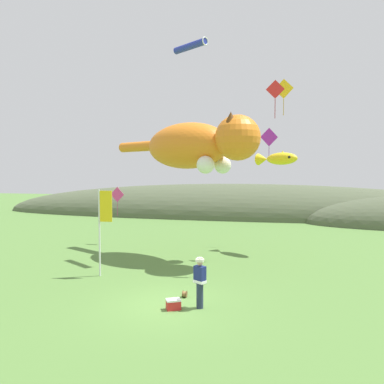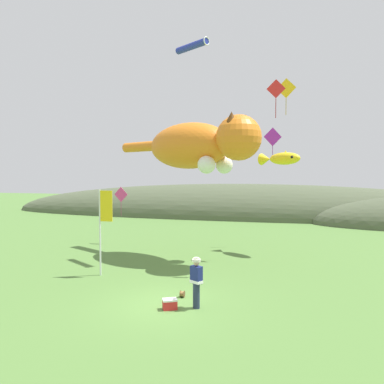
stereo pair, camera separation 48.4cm
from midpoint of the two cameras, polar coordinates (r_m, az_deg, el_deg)
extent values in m
plane|color=#517A38|center=(13.98, -4.73, -16.72)|extent=(120.00, 120.00, 0.00)
ellipsoid|color=#4C563D|center=(41.43, 6.97, -3.54)|extent=(56.76, 10.93, 6.92)
cylinder|color=#232D47|center=(13.46, 0.13, -15.51)|extent=(0.24, 0.24, 0.88)
cube|color=navy|center=(13.25, 0.13, -12.47)|extent=(0.47, 0.42, 0.60)
cube|color=white|center=(13.31, 0.13, -13.47)|extent=(0.49, 0.44, 0.10)
sphere|color=tan|center=(13.14, 0.13, -10.75)|extent=(0.20, 0.20, 0.20)
cylinder|color=beige|center=(13.12, 0.13, -10.37)|extent=(0.30, 0.30, 0.09)
cylinder|color=beige|center=(13.11, 0.13, -10.11)|extent=(0.20, 0.20, 0.07)
cylinder|color=olive|center=(14.62, -2.10, -15.27)|extent=(0.14, 0.19, 0.19)
cylinder|color=brown|center=(14.64, -2.38, -15.25)|extent=(0.02, 0.26, 0.26)
cylinder|color=brown|center=(14.61, -1.82, -15.29)|extent=(0.02, 0.26, 0.26)
cube|color=red|center=(13.46, -3.93, -16.82)|extent=(0.57, 0.51, 0.30)
cube|color=white|center=(13.40, -3.93, -16.10)|extent=(0.58, 0.52, 0.06)
cylinder|color=silver|center=(17.59, -14.69, -6.06)|extent=(0.08, 0.08, 3.94)
cube|color=yellow|center=(17.30, -13.80, -2.12)|extent=(0.60, 0.03, 1.40)
ellipsoid|color=orange|center=(20.58, -1.43, 7.05)|extent=(5.94, 4.84, 2.51)
ellipsoid|color=white|center=(20.39, -0.89, 5.81)|extent=(3.74, 2.90, 1.38)
sphere|color=orange|center=(18.65, 6.23, 8.22)|extent=(2.26, 2.26, 2.26)
cone|color=#522A0A|center=(19.26, 7.27, 10.50)|extent=(1.08, 1.08, 0.75)
cone|color=#522A0A|center=(18.23, 5.17, 10.94)|extent=(1.08, 1.08, 0.75)
sphere|color=white|center=(20.00, 4.01, 4.10)|extent=(0.90, 0.90, 0.90)
sphere|color=white|center=(18.78, 1.33, 4.18)|extent=(0.90, 0.90, 0.90)
cylinder|color=orange|center=(23.40, -8.94, 6.83)|extent=(2.73, 1.78, 0.60)
ellipsoid|color=yellow|center=(22.31, 12.91, 4.97)|extent=(2.10, 1.78, 0.72)
cone|color=yellow|center=(23.10, 10.14, 4.93)|extent=(0.95, 0.96, 0.72)
cone|color=yellow|center=(22.29, 13.05, 5.76)|extent=(0.46, 0.46, 0.33)
sphere|color=black|center=(21.74, 13.98, 5.17)|extent=(0.17, 0.17, 0.17)
cylinder|color=#2633A5|center=(21.34, -1.01, 21.33)|extent=(2.06, 1.50, 0.36)
torus|color=white|center=(20.60, 1.31, 22.01)|extent=(0.29, 0.40, 0.44)
cube|color=yellow|center=(21.62, 13.16, 15.07)|extent=(1.04, 0.27, 1.07)
cylinder|color=black|center=(21.63, 13.16, 15.06)|extent=(0.70, 0.18, 0.02)
cube|color=#A98511|center=(21.43, 13.13, 12.50)|extent=(0.03, 0.01, 0.90)
cube|color=purple|center=(24.58, 11.12, 8.22)|extent=(1.11, 0.46, 1.19)
cylinder|color=black|center=(24.59, 11.12, 8.22)|extent=(0.74, 0.31, 0.02)
cube|color=#6B1A7C|center=(24.50, 11.09, 5.79)|extent=(0.03, 0.02, 0.90)
cube|color=#E53F8C|center=(25.13, -11.86, -0.38)|extent=(1.01, 0.14, 1.02)
cylinder|color=black|center=(25.14, -11.85, -0.38)|extent=(0.68, 0.10, 0.02)
cube|color=#A02C62|center=(25.20, -11.84, -2.56)|extent=(0.03, 0.01, 0.90)
cube|color=red|center=(18.20, 11.80, 15.08)|extent=(0.86, 0.08, 0.86)
cylinder|color=black|center=(18.21, 11.80, 15.07)|extent=(0.58, 0.06, 0.02)
cube|color=maroon|center=(18.04, 11.77, 12.35)|extent=(0.03, 0.01, 0.90)
camera|label=1|loc=(0.24, -90.81, -0.04)|focal=35.00mm
camera|label=2|loc=(0.24, 89.19, 0.04)|focal=35.00mm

